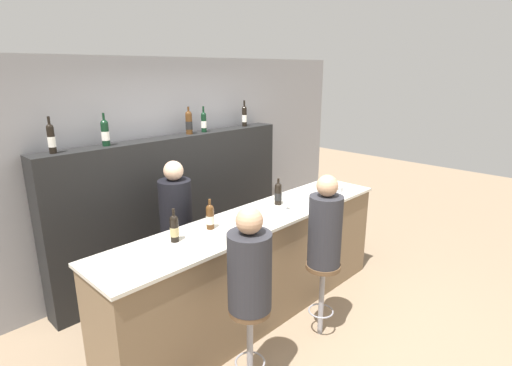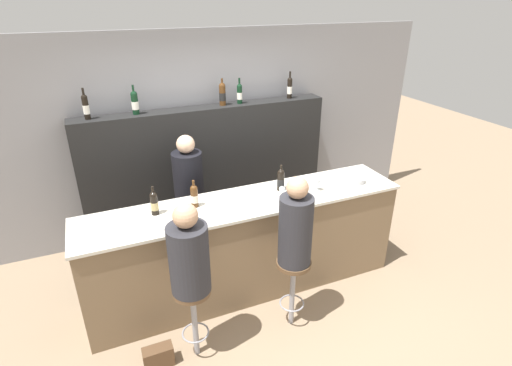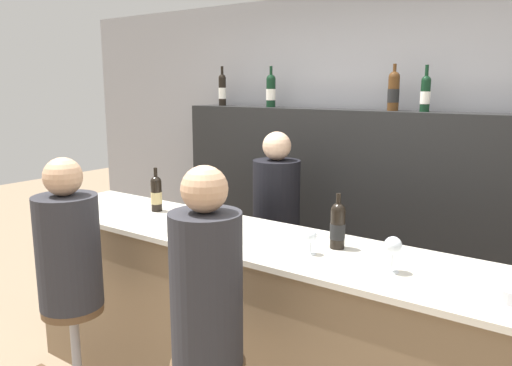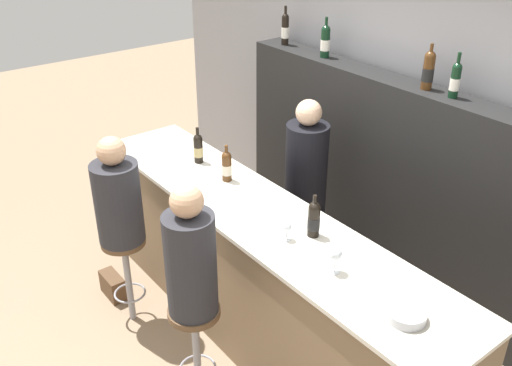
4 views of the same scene
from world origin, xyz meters
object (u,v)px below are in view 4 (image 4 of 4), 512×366
at_px(wine_bottle_counter_1, 227,166).
at_px(guest_seated_right, 190,258).
at_px(guest_seated_left, 117,198).
at_px(bar_stool_right, 195,331).
at_px(bar_stool_left, 126,259).
at_px(wine_glass_1, 335,254).
at_px(wine_bottle_counter_2, 314,219).
at_px(wine_bottle_counter_0, 198,148).
at_px(handbag, 113,286).
at_px(wine_bottle_backbar_3, 455,80).
at_px(wine_bottle_backbar_1, 325,41).
at_px(wine_glass_0, 287,227).
at_px(metal_bowl, 406,315).
at_px(bartender, 305,199).
at_px(wine_bottle_backbar_0, 285,29).
at_px(wine_bottle_backbar_2, 428,70).

distance_m(wine_bottle_counter_1, guest_seated_right, 1.03).
relative_size(wine_bottle_counter_1, guest_seated_right, 0.33).
relative_size(guest_seated_left, bar_stool_right, 1.08).
relative_size(wine_bottle_counter_1, bar_stool_left, 0.38).
bearing_deg(wine_glass_1, wine_bottle_counter_2, 155.15).
distance_m(wine_bottle_counter_0, handbag, 1.35).
bearing_deg(wine_bottle_counter_0, handbag, -105.97).
bearing_deg(wine_bottle_counter_1, wine_bottle_backbar_3, 52.46).
bearing_deg(wine_bottle_backbar_3, wine_bottle_counter_1, -127.54).
height_order(wine_bottle_counter_0, wine_bottle_backbar_1, wine_bottle_backbar_1).
distance_m(wine_bottle_backbar_3, guest_seated_right, 2.13).
xyz_separation_m(wine_bottle_counter_1, handbag, (-0.60, -0.75, -1.10)).
distance_m(guest_seated_left, guest_seated_right, 0.96).
bearing_deg(wine_bottle_counter_0, wine_bottle_backbar_3, 42.82).
distance_m(wine_glass_0, metal_bowl, 0.91).
height_order(wine_bottle_backbar_1, handbag, wine_bottle_backbar_1).
relative_size(wine_bottle_backbar_3, guest_seated_right, 0.37).
relative_size(bartender, handbag, 6.08).
bearing_deg(wine_glass_1, metal_bowl, 1.51).
height_order(wine_bottle_counter_0, wine_glass_1, wine_bottle_counter_0).
relative_size(guest_seated_left, bartender, 0.51).
xyz_separation_m(bar_stool_left, bar_stool_right, (0.96, 0.00, 0.00)).
relative_size(wine_bottle_counter_1, wine_bottle_backbar_0, 0.82).
xyz_separation_m(wine_bottle_backbar_0, bar_stool_right, (1.53, -1.98, -1.30)).
distance_m(guest_seated_right, handbag, 1.65).
bearing_deg(wine_bottle_backbar_3, wine_bottle_backbar_0, -180.00).
relative_size(bar_stool_right, handbag, 2.84).
bearing_deg(wine_bottle_backbar_2, wine_glass_0, -84.33).
bearing_deg(guest_seated_right, wine_glass_1, 46.06).
bearing_deg(wine_glass_1, guest_seated_right, -133.94).
distance_m(wine_bottle_backbar_0, bar_stool_right, 2.82).
height_order(wine_bottle_backbar_0, bar_stool_right, wine_bottle_backbar_0).
bearing_deg(wine_bottle_counter_0, bartender, 54.73).
bearing_deg(wine_glass_1, wine_bottle_counter_0, 174.45).
bearing_deg(wine_bottle_backbar_0, wine_bottle_backbar_3, 0.00).
bearing_deg(wine_bottle_backbar_0, handbag, -83.52).
height_order(wine_bottle_counter_1, wine_glass_0, wine_bottle_counter_1).
relative_size(wine_bottle_counter_2, wine_glass_1, 1.74).
distance_m(wine_bottle_counter_1, guest_seated_left, 0.80).
height_order(wine_bottle_backbar_1, wine_bottle_backbar_2, wine_bottle_backbar_1).
distance_m(wine_bottle_backbar_0, metal_bowl, 3.03).
distance_m(wine_bottle_counter_2, wine_bottle_backbar_2, 1.41).
distance_m(wine_bottle_counter_1, metal_bowl, 1.78).
bearing_deg(guest_seated_right, metal_bowl, 29.48).
relative_size(wine_bottle_counter_1, wine_glass_1, 1.71).
height_order(wine_bottle_backbar_0, wine_bottle_backbar_1, wine_bottle_backbar_0).
bearing_deg(wine_bottle_backbar_0, bartender, -30.21).
distance_m(wine_bottle_backbar_0, wine_glass_1, 2.60).
height_order(wine_bottle_counter_2, wine_bottle_backbar_0, wine_bottle_backbar_0).
relative_size(wine_bottle_counter_0, metal_bowl, 1.43).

